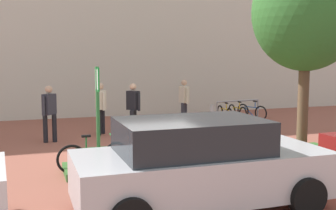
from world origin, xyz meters
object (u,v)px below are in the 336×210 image
object	(u,v)px
person_shirt_white	(101,105)
tree_sidewalk	(306,12)
bollard_steel	(212,117)
car_silver_sedan	(199,165)
person_suited_navy	(49,110)
parking_sign_post	(98,104)
bike_rack_cluster	(238,112)
bike_at_sign	(95,157)
person_suited_dark	(133,106)
person_shirt_blue	(184,99)

from	to	relation	value
person_shirt_white	tree_sidewalk	bearing A→B (deg)	-45.30
bollard_steel	person_shirt_white	size ratio (longest dim) A/B	0.52
tree_sidewalk	car_silver_sedan	xyz separation A→B (m)	(-4.12, -2.75, -2.95)
person_suited_navy	car_silver_sedan	size ratio (longest dim) A/B	0.40
tree_sidewalk	bollard_steel	distance (m)	5.42
car_silver_sedan	parking_sign_post	bearing A→B (deg)	114.43
bike_rack_cluster	bollard_steel	size ratio (longest dim) A/B	2.32
bike_at_sign	car_silver_sedan	world-z (taller)	car_silver_sedan
person_suited_dark	person_shirt_blue	xyz separation A→B (m)	(2.36, 1.47, 0.00)
bollard_steel	tree_sidewalk	bearing A→B (deg)	-81.82
bike_at_sign	person_shirt_blue	size ratio (longest dim) A/B	0.98
bike_rack_cluster	car_silver_sedan	world-z (taller)	car_silver_sedan
bollard_steel	person_shirt_blue	size ratio (longest dim) A/B	0.52
person_suited_navy	person_suited_dark	bearing A→B (deg)	5.71
parking_sign_post	car_silver_sedan	world-z (taller)	parking_sign_post
bike_at_sign	person_suited_navy	bearing A→B (deg)	101.56
person_suited_navy	person_shirt_blue	bearing A→B (deg)	19.13
parking_sign_post	bike_at_sign	xyz separation A→B (m)	(-0.08, 0.06, -1.20)
person_shirt_blue	car_silver_sedan	xyz separation A→B (m)	(-2.93, -8.29, -0.23)
person_suited_dark	person_shirt_blue	world-z (taller)	same
bike_at_sign	bollard_steel	xyz separation A→B (m)	(4.84, 4.23, 0.10)
tree_sidewalk	bike_at_sign	xyz separation A→B (m)	(-5.45, 0.06, -3.36)
tree_sidewalk	person_suited_dark	size ratio (longest dim) A/B	3.06
bollard_steel	person_suited_dark	distance (m)	3.00
person_shirt_white	person_suited_dark	world-z (taller)	same
bike_rack_cluster	person_suited_dark	bearing A→B (deg)	-159.56
bike_rack_cluster	person_shirt_white	size ratio (longest dim) A/B	1.21
person_shirt_white	person_suited_navy	xyz separation A→B (m)	(-1.68, -0.78, 0.00)
bike_rack_cluster	person_shirt_blue	xyz separation A→B (m)	(-2.49, -0.33, 0.63)
person_suited_navy	bike_at_sign	bearing A→B (deg)	-78.44
bollard_steel	person_shirt_white	bearing A→B (deg)	175.70
bollard_steel	car_silver_sedan	distance (m)	7.87
bike_at_sign	person_suited_navy	world-z (taller)	person_suited_navy
tree_sidewalk	person_shirt_blue	xyz separation A→B (m)	(-1.20, 5.54, -2.73)
person_suited_dark	person_shirt_blue	bearing A→B (deg)	32.01
bike_at_sign	person_suited_dark	xyz separation A→B (m)	(1.90, 4.00, 0.63)
tree_sidewalk	person_suited_navy	world-z (taller)	tree_sidewalk
bike_rack_cluster	car_silver_sedan	size ratio (longest dim) A/B	0.49
person_shirt_blue	car_silver_sedan	size ratio (longest dim) A/B	0.40
person_suited_dark	bike_rack_cluster	bearing A→B (deg)	20.44
bollard_steel	person_suited_navy	world-z (taller)	person_suited_navy
person_suited_navy	car_silver_sedan	distance (m)	6.88
parking_sign_post	person_suited_dark	bearing A→B (deg)	65.88
tree_sidewalk	parking_sign_post	bearing A→B (deg)	179.95
parking_sign_post	person_shirt_white	size ratio (longest dim) A/B	1.37
person_shirt_white	person_suited_dark	distance (m)	1.11
parking_sign_post	person_suited_dark	distance (m)	4.49
bike_rack_cluster	person_suited_navy	distance (m)	7.81
bollard_steel	person_suited_navy	xyz separation A→B (m)	(-5.60, -0.49, 0.53)
bollard_steel	person_shirt_blue	bearing A→B (deg)	114.92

